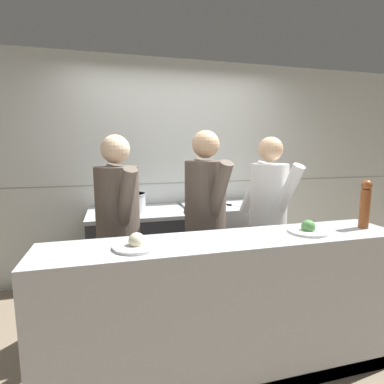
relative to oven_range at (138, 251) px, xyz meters
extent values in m
plane|color=#7F705B|center=(0.52, -1.11, -0.45)|extent=(14.00, 14.00, 0.00)
cube|color=silver|center=(0.52, 0.40, 0.85)|extent=(8.00, 0.06, 2.60)
cube|color=gray|center=(0.52, 0.37, 0.70)|extent=(8.00, 0.00, 0.01)
cube|color=#38383D|center=(0.00, 0.00, -0.02)|extent=(1.01, 0.70, 0.87)
cube|color=#B7BABF|center=(0.00, 0.00, 0.43)|extent=(1.03, 0.71, 0.04)
cube|color=#B7BABF|center=(0.00, -0.33, 0.04)|extent=(0.91, 0.03, 0.10)
cube|color=#B7BABF|center=(1.01, 0.00, 0.01)|extent=(0.93, 0.65, 0.92)
cube|color=black|center=(1.01, -0.30, -0.40)|extent=(0.91, 0.04, 0.10)
cube|color=#B7BABF|center=(0.49, -1.44, 0.05)|extent=(2.41, 0.45, 1.00)
cylinder|color=#B7BABF|center=(-0.05, -0.04, 0.55)|extent=(0.28, 0.28, 0.20)
cylinder|color=#B7BABF|center=(-0.05, -0.04, 0.65)|extent=(0.30, 0.30, 0.01)
cone|color=#B7BABF|center=(0.90, 0.00, 0.52)|extent=(0.26, 0.26, 0.10)
cube|color=#B7BABF|center=(1.17, -0.13, 0.47)|extent=(0.23, 0.16, 0.01)
cube|color=black|center=(1.02, -0.04, 0.48)|extent=(0.11, 0.08, 0.02)
cylinder|color=white|center=(-0.11, -1.47, 0.56)|extent=(0.28, 0.28, 0.02)
sphere|color=beige|center=(-0.11, -1.47, 0.59)|extent=(0.10, 0.10, 0.10)
cylinder|color=white|center=(1.06, -1.46, 0.56)|extent=(0.27, 0.27, 0.02)
sphere|color=#4C8C47|center=(1.06, -1.46, 0.59)|extent=(0.10, 0.10, 0.10)
cylinder|color=brown|center=(1.53, -1.45, 0.69)|extent=(0.07, 0.07, 0.29)
sphere|color=brown|center=(1.53, -1.45, 0.86)|extent=(0.08, 0.08, 0.08)
cube|color=black|center=(-0.21, -0.80, -0.06)|extent=(0.33, 0.26, 0.79)
cylinder|color=brown|center=(-0.21, -0.80, 0.66)|extent=(0.43, 0.43, 0.65)
sphere|color=beige|center=(-0.21, -0.80, 1.12)|extent=(0.22, 0.22, 0.22)
cylinder|color=brown|center=(-0.26, -0.61, 0.74)|extent=(0.19, 0.34, 0.54)
cylinder|color=brown|center=(-0.15, -0.99, 0.74)|extent=(0.19, 0.34, 0.54)
cube|color=black|center=(0.52, -0.81, -0.05)|extent=(0.33, 0.25, 0.81)
cylinder|color=brown|center=(0.52, -0.81, 0.69)|extent=(0.41, 0.41, 0.67)
sphere|color=#D8AD84|center=(0.52, -0.81, 1.16)|extent=(0.23, 0.23, 0.23)
cylinder|color=brown|center=(0.48, -0.61, 0.76)|extent=(0.17, 0.35, 0.56)
cylinder|color=brown|center=(0.56, -1.01, 0.76)|extent=(0.17, 0.35, 0.56)
cube|color=black|center=(1.16, -0.74, -0.06)|extent=(0.33, 0.27, 0.79)
cylinder|color=white|center=(1.16, -0.74, 0.66)|extent=(0.43, 0.43, 0.65)
sphere|color=#D8AD84|center=(1.16, -0.74, 1.11)|extent=(0.22, 0.22, 0.22)
cylinder|color=white|center=(1.09, -0.54, 0.73)|extent=(0.20, 0.34, 0.54)
cylinder|color=white|center=(1.22, -0.93, 0.73)|extent=(0.20, 0.34, 0.54)
camera|label=1|loc=(-0.23, -3.19, 1.14)|focal=28.00mm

